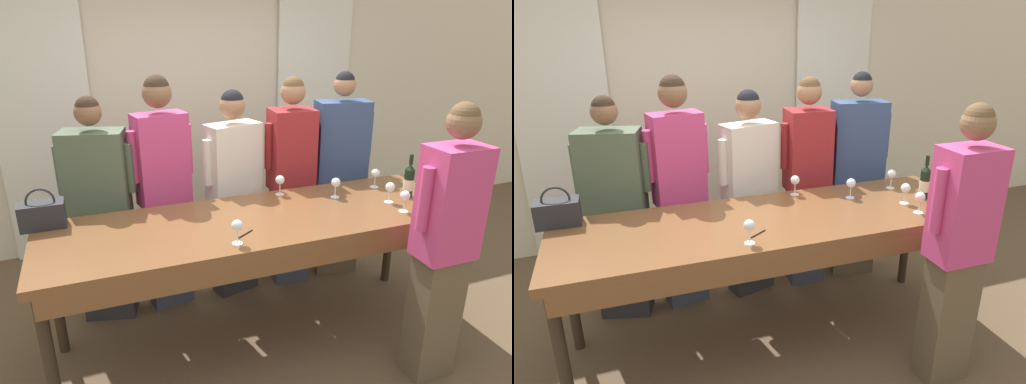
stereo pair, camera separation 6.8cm
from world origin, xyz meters
TOP-DOWN VIEW (x-y plane):
  - ground_plane at (0.00, 0.00)m, footprint 18.00×18.00m
  - wall_back at (0.00, 2.02)m, footprint 12.00×0.06m
  - curtain_panel_left at (-1.38, 1.95)m, footprint 0.85×0.03m
  - curtain_panel_right at (1.38, 1.95)m, footprint 0.85×0.03m
  - tasting_bar at (0.00, -0.02)m, footprint 2.87×0.88m
  - wine_bottle at (1.17, -0.02)m, footprint 0.07×0.07m
  - handbag at (-1.35, 0.34)m, footprint 0.27×0.15m
  - wine_glass_front_left at (0.97, -0.07)m, footprint 0.07×0.07m
  - wine_glass_front_mid at (0.65, 0.15)m, footprint 0.07×0.07m
  - wine_glass_front_right at (-0.27, -0.31)m, footprint 0.07×0.07m
  - wine_glass_center_left at (1.06, 0.24)m, footprint 0.07×0.07m
  - wine_glass_center_mid at (0.96, -0.25)m, footprint 0.07×0.07m
  - wine_glass_center_right at (0.29, 0.35)m, footprint 0.07×0.07m
  - pen at (-0.18, -0.21)m, footprint 0.12×0.08m
  - guest_olive_jacket at (-1.00, 0.72)m, footprint 0.55×0.36m
  - guest_pink_top at (-0.52, 0.72)m, footprint 0.50×0.29m
  - guest_cream_sweater at (0.04, 0.72)m, footprint 0.54×0.32m
  - guest_striped_shirt at (0.55, 0.72)m, footprint 0.47×0.30m
  - guest_navy_coat at (1.02, 0.72)m, footprint 0.56×0.30m
  - host_pouring at (0.91, -0.70)m, footprint 0.45×0.24m

SIDE VIEW (x-z plane):
  - ground_plane at x=0.00m, z-range 0.00..0.00m
  - guest_olive_jacket at x=-1.00m, z-range 0.01..1.74m
  - guest_cream_sweater at x=0.04m, z-range 0.03..1.76m
  - tasting_bar at x=0.00m, z-range 0.40..1.38m
  - guest_navy_coat at x=1.02m, z-range 0.01..1.84m
  - guest_striped_shirt at x=0.55m, z-range 0.02..1.83m
  - host_pouring at x=0.91m, z-range 0.03..1.84m
  - guest_pink_top at x=-0.52m, z-range 0.05..1.91m
  - pen at x=-0.18m, z-range 0.98..0.99m
  - handbag at x=-1.35m, z-range 0.94..1.20m
  - wine_glass_center_mid at x=0.96m, z-range 1.01..1.16m
  - wine_glass_front_left at x=0.97m, z-range 1.01..1.17m
  - wine_glass_front_mid at x=0.65m, z-range 1.01..1.17m
  - wine_glass_front_right at x=-0.27m, z-range 1.01..1.17m
  - wine_glass_center_left at x=1.06m, z-range 1.01..1.17m
  - wine_glass_center_right at x=0.29m, z-range 1.01..1.17m
  - wine_bottle at x=1.17m, z-range 0.94..1.26m
  - curtain_panel_left at x=-1.38m, z-range 0.00..2.69m
  - curtain_panel_right at x=1.38m, z-range 0.00..2.69m
  - wall_back at x=0.00m, z-range 0.00..2.80m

